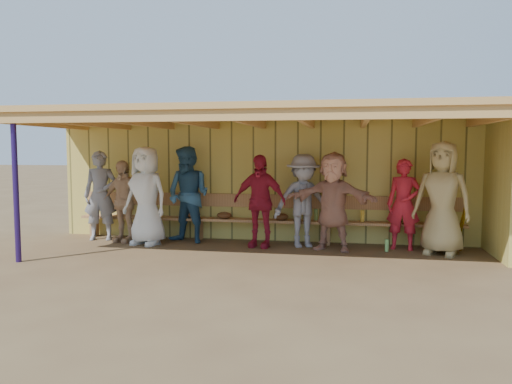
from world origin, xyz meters
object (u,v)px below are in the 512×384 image
(bench, at_px, (263,215))
(player_extra, at_px, (123,201))
(player_b, at_px, (146,196))
(player_e, at_px, (303,201))
(player_c, at_px, (188,195))
(player_h, at_px, (442,198))
(player_d, at_px, (259,201))
(player_a, at_px, (101,195))
(player_g, at_px, (404,204))
(player_f, at_px, (333,201))

(bench, bearing_deg, player_extra, -168.29)
(player_b, xyz_separation_m, player_e, (2.98, 0.33, -0.07))
(player_c, relative_size, player_h, 0.96)
(player_h, xyz_separation_m, player_extra, (-5.95, 0.08, -0.18))
(player_h, height_order, player_extra, player_h)
(player_c, height_order, player_d, player_c)
(player_b, relative_size, player_extra, 1.17)
(player_a, distance_m, player_g, 5.89)
(player_extra, distance_m, bench, 2.77)
(player_f, height_order, player_h, player_h)
(player_d, height_order, bench, player_d)
(player_c, bearing_deg, player_g, 19.04)
(bench, bearing_deg, player_d, -87.38)
(player_d, height_order, player_e, player_e)
(player_d, xyz_separation_m, player_h, (3.22, -0.08, 0.12))
(player_c, relative_size, player_f, 1.06)
(player_c, xyz_separation_m, player_h, (4.66, -0.25, 0.04))
(player_f, bearing_deg, player_extra, -167.22)
(player_e, relative_size, player_f, 0.97)
(player_extra, bearing_deg, player_b, 0.06)
(player_a, xyz_separation_m, player_c, (1.84, 0.02, 0.04))
(player_a, xyz_separation_m, player_extra, (0.55, -0.15, -0.09))
(player_d, distance_m, player_g, 2.63)
(player_e, distance_m, bench, 0.98)
(player_e, height_order, player_g, player_e)
(player_h, height_order, bench, player_h)
(player_c, bearing_deg, player_f, 13.08)
(player_extra, relative_size, bench, 0.21)
(player_d, distance_m, bench, 0.66)
(player_b, bearing_deg, player_extra, 178.15)
(player_d, bearing_deg, player_b, -166.10)
(player_b, bearing_deg, player_c, 38.33)
(player_d, relative_size, player_e, 1.00)
(player_e, height_order, player_f, player_f)
(player_d, height_order, player_h, player_h)
(player_a, bearing_deg, player_f, -16.24)
(player_d, height_order, player_extra, player_d)
(bench, bearing_deg, player_f, -24.28)
(player_c, relative_size, bench, 0.25)
(player_b, height_order, player_d, player_b)
(player_b, height_order, player_e, player_b)
(player_g, height_order, bench, player_g)
(player_c, bearing_deg, player_h, 14.77)
(player_c, relative_size, player_e, 1.08)
(player_a, distance_m, player_d, 3.28)
(bench, bearing_deg, player_b, -161.50)
(player_f, height_order, player_g, player_f)
(player_a, distance_m, player_e, 4.08)
(player_d, relative_size, bench, 0.23)
(player_c, distance_m, player_h, 4.66)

